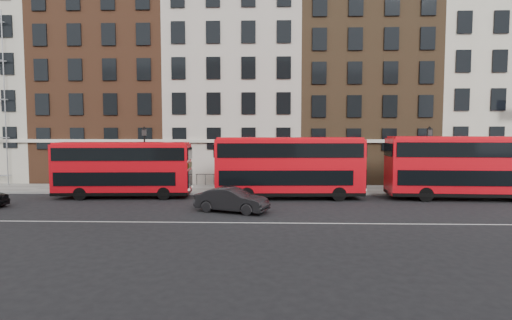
{
  "coord_description": "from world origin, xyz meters",
  "views": [
    {
      "loc": [
        3.46,
        -23.73,
        5.01
      ],
      "look_at": [
        2.53,
        5.0,
        3.0
      ],
      "focal_mm": 28.0,
      "sensor_mm": 36.0,
      "label": 1
    }
  ],
  "objects_px": {
    "car_front": "(232,200)",
    "traffic_light": "(508,165)",
    "bus_d": "(465,166)",
    "bus_c": "(288,166)",
    "bus_b": "(123,168)"
  },
  "relations": [
    {
      "from": "car_front",
      "to": "traffic_light",
      "type": "distance_m",
      "value": 22.36
    },
    {
      "from": "bus_c",
      "to": "traffic_light",
      "type": "bearing_deg",
      "value": 3.98
    },
    {
      "from": "bus_b",
      "to": "car_front",
      "type": "bearing_deg",
      "value": -33.61
    },
    {
      "from": "bus_c",
      "to": "bus_d",
      "type": "xyz_separation_m",
      "value": [
        13.02,
        0.0,
        0.04
      ]
    },
    {
      "from": "bus_d",
      "to": "traffic_light",
      "type": "bearing_deg",
      "value": 26.94
    },
    {
      "from": "bus_d",
      "to": "bus_c",
      "type": "bearing_deg",
      "value": -177.66
    },
    {
      "from": "bus_b",
      "to": "bus_c",
      "type": "xyz_separation_m",
      "value": [
        12.58,
        0.0,
        0.2
      ]
    },
    {
      "from": "bus_d",
      "to": "car_front",
      "type": "distance_m",
      "value": 17.67
    },
    {
      "from": "bus_c",
      "to": "car_front",
      "type": "relative_size",
      "value": 2.4
    },
    {
      "from": "bus_d",
      "to": "car_front",
      "type": "bearing_deg",
      "value": -160.73
    },
    {
      "from": "bus_b",
      "to": "bus_d",
      "type": "height_order",
      "value": "bus_d"
    },
    {
      "from": "car_front",
      "to": "bus_b",
      "type": "bearing_deg",
      "value": 79.19
    },
    {
      "from": "bus_b",
      "to": "traffic_light",
      "type": "bearing_deg",
      "value": 0.44
    },
    {
      "from": "bus_d",
      "to": "traffic_light",
      "type": "relative_size",
      "value": 3.45
    },
    {
      "from": "bus_b",
      "to": "car_front",
      "type": "relative_size",
      "value": 2.21
    }
  ]
}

